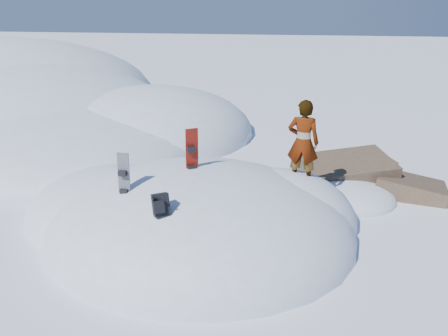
# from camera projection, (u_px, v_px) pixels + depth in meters

# --- Properties ---
(ground) EXTENTS (120.00, 120.00, 0.00)m
(ground) POSITION_uv_depth(u_px,v_px,m) (199.00, 232.00, 9.96)
(ground) COLOR white
(ground) RESTS_ON ground
(snow_mound) EXTENTS (8.00, 6.00, 3.00)m
(snow_mound) POSITION_uv_depth(u_px,v_px,m) (194.00, 227.00, 10.20)
(snow_mound) COLOR white
(snow_mound) RESTS_ON ground
(snow_ridge) EXTENTS (21.50, 18.50, 6.40)m
(snow_ridge) POSITION_uv_depth(u_px,v_px,m) (26.00, 112.00, 20.54)
(snow_ridge) COLOR white
(snow_ridge) RESTS_ON ground
(rock_outcrop) EXTENTS (4.68, 4.41, 1.68)m
(rock_outcrop) POSITION_uv_depth(u_px,v_px,m) (352.00, 189.00, 12.19)
(rock_outcrop) COLOR brown
(rock_outcrop) RESTS_ON ground
(snowboard_red) EXTENTS (0.29, 0.26, 1.50)m
(snowboard_red) POSITION_uv_depth(u_px,v_px,m) (192.00, 160.00, 9.59)
(snowboard_red) COLOR red
(snowboard_red) RESTS_ON snow_mound
(snowboard_dark) EXTENTS (0.26, 0.17, 1.34)m
(snowboard_dark) POSITION_uv_depth(u_px,v_px,m) (124.00, 184.00, 8.84)
(snowboard_dark) COLOR black
(snowboard_dark) RESTS_ON snow_mound
(backpack) EXTENTS (0.41, 0.46, 0.49)m
(backpack) POSITION_uv_depth(u_px,v_px,m) (160.00, 205.00, 8.02)
(backpack) COLOR black
(backpack) RESTS_ON snow_mound
(gear_pile) EXTENTS (1.00, 0.77, 0.26)m
(gear_pile) POSITION_uv_depth(u_px,v_px,m) (89.00, 250.00, 9.01)
(gear_pile) COLOR black
(gear_pile) RESTS_ON ground
(person) EXTENTS (0.79, 0.59, 1.97)m
(person) POSITION_uv_depth(u_px,v_px,m) (303.00, 142.00, 9.88)
(person) COLOR slate
(person) RESTS_ON snow_mound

